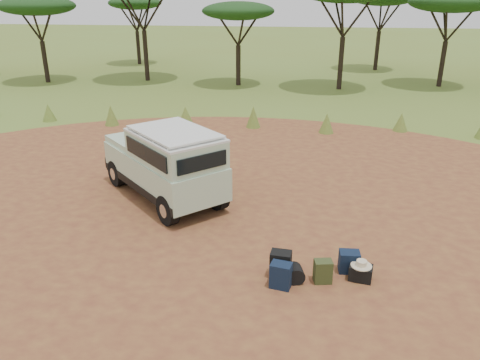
# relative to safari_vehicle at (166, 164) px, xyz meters

# --- Properties ---
(ground) EXTENTS (140.00, 140.00, 0.00)m
(ground) POSITION_rel_safari_vehicle_xyz_m (1.51, -1.28, -0.99)
(ground) COLOR olive
(ground) RESTS_ON ground
(dirt_clearing) EXTENTS (23.00, 23.00, 0.01)m
(dirt_clearing) POSITION_rel_safari_vehicle_xyz_m (1.51, -1.28, -0.99)
(dirt_clearing) COLOR #935F30
(dirt_clearing) RESTS_ON ground
(grass_fringe) EXTENTS (36.60, 1.60, 0.90)m
(grass_fringe) POSITION_rel_safari_vehicle_xyz_m (1.62, 7.39, -0.59)
(grass_fringe) COLOR olive
(grass_fringe) RESTS_ON ground
(safari_vehicle) EXTENTS (4.13, 4.15, 2.06)m
(safari_vehicle) POSITION_rel_safari_vehicle_xyz_m (0.00, 0.00, 0.00)
(safari_vehicle) COLOR #B2CFB1
(safari_vehicle) RESTS_ON ground
(walking_staff) EXTENTS (0.26, 0.28, 1.66)m
(walking_staff) POSITION_rel_safari_vehicle_xyz_m (-0.57, 0.15, -0.16)
(walking_staff) COLOR brown
(walking_staff) RESTS_ON ground
(backpack_black) EXTENTS (0.43, 0.34, 0.55)m
(backpack_black) POSITION_rel_safari_vehicle_xyz_m (3.31, -3.40, -0.72)
(backpack_black) COLOR black
(backpack_black) RESTS_ON ground
(backpack_navy) EXTENTS (0.44, 0.35, 0.51)m
(backpack_navy) POSITION_rel_safari_vehicle_xyz_m (3.34, -3.76, -0.74)
(backpack_navy) COLOR #12203A
(backpack_navy) RESTS_ON ground
(backpack_olive) EXTENTS (0.38, 0.31, 0.47)m
(backpack_olive) POSITION_rel_safari_vehicle_xyz_m (4.14, -3.47, -0.76)
(backpack_olive) COLOR #3B401D
(backpack_olive) RESTS_ON ground
(duffel_navy) EXTENTS (0.42, 0.32, 0.45)m
(duffel_navy) POSITION_rel_safari_vehicle_xyz_m (4.67, -3.02, -0.77)
(duffel_navy) COLOR #12203A
(duffel_navy) RESTS_ON ground
(hard_case) EXTENTS (0.49, 0.39, 0.31)m
(hard_case) POSITION_rel_safari_vehicle_xyz_m (4.88, -3.29, -0.84)
(hard_case) COLOR black
(hard_case) RESTS_ON ground
(stuff_sack) EXTENTS (0.42, 0.42, 0.34)m
(stuff_sack) POSITION_rel_safari_vehicle_xyz_m (3.60, -3.52, -0.82)
(stuff_sack) COLOR black
(stuff_sack) RESTS_ON ground
(safari_hat) EXTENTS (0.41, 0.41, 0.12)m
(safari_hat) POSITION_rel_safari_vehicle_xyz_m (4.88, -3.29, -0.64)
(safari_hat) COLOR beige
(safari_hat) RESTS_ON hard_case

